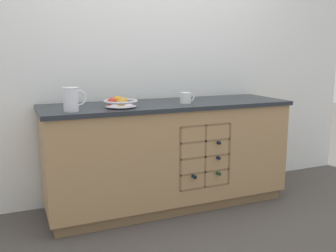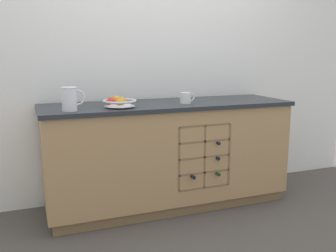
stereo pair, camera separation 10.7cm
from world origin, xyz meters
The scene contains 6 objects.
ground_plane centered at (0.00, 0.00, 0.00)m, with size 14.00×14.00×0.00m, color #4C4742.
back_wall centered at (0.00, 0.37, 1.27)m, with size 4.47×0.06×2.55m, color white.
kitchen_island centered at (0.00, 0.00, 0.46)m, with size 2.11×0.67×0.91m.
fruit_bowl centered at (-0.45, -0.11, 0.95)m, with size 0.26×0.26×0.09m.
white_pitcher centered at (-0.82, -0.18, 1.00)m, with size 0.17×0.11×0.17m.
ceramic_mug centered at (0.13, -0.08, 0.95)m, with size 0.13×0.09×0.09m.
Camera 2 is at (-1.13, -2.93, 1.31)m, focal length 40.00 mm.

